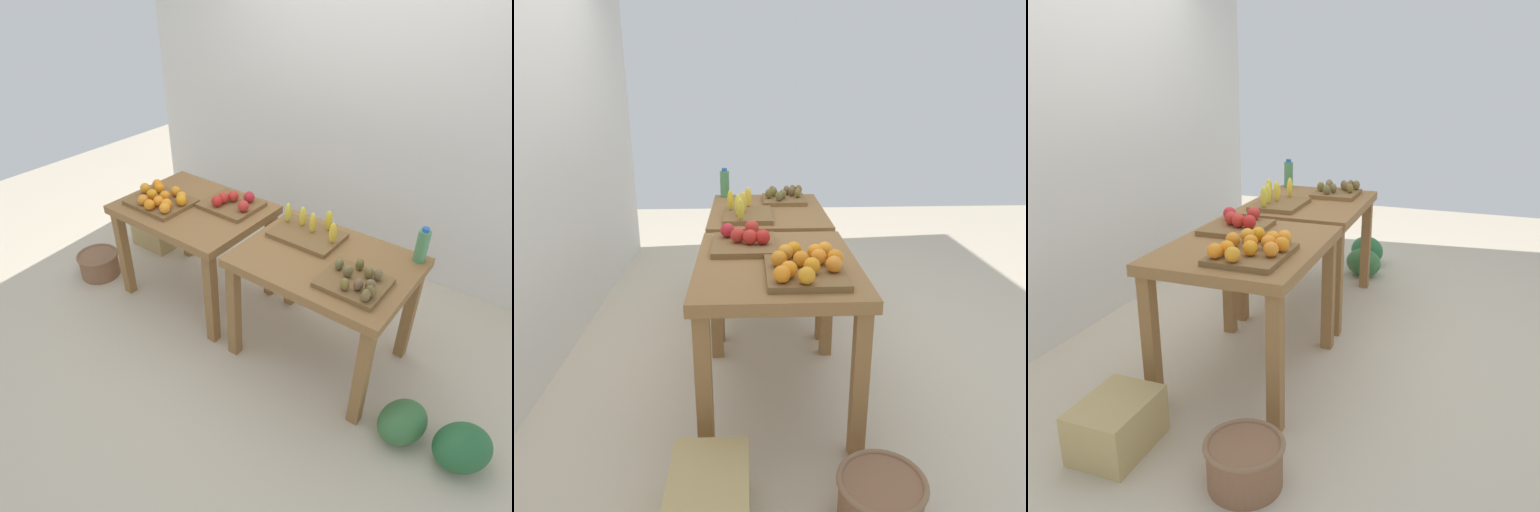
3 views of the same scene
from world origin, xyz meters
The scene contains 12 objects.
ground_plane centered at (0.00, 0.00, 0.00)m, with size 8.00×8.00×0.00m, color beige.
back_wall centered at (0.00, 1.35, 1.50)m, with size 4.40×0.12×3.00m, color silver.
display_table_left centered at (-0.56, 0.00, 0.67)m, with size 1.04×0.80×0.79m.
display_table_right centered at (0.56, 0.00, 0.67)m, with size 1.04×0.80×0.79m.
orange_bin centered at (-0.76, -0.12, 0.83)m, with size 0.47×0.38×0.11m.
apple_bin centered at (-0.32, 0.16, 0.83)m, with size 0.40×0.34×0.11m.
banana_crate centered at (0.33, 0.15, 0.83)m, with size 0.44×0.32×0.17m.
kiwi_bin centered at (0.82, -0.14, 0.82)m, with size 0.36×0.32×0.10m.
water_bottle centered at (1.01, 0.32, 0.89)m, with size 0.07×0.07×0.23m.
watermelon_pile centered at (1.45, -0.26, 0.12)m, with size 0.68×0.43×0.26m.
wicker_basket centered at (-1.41, -0.35, 0.11)m, with size 0.35×0.35×0.21m.
cardboard_produce_box centered at (-1.39, 0.30, 0.12)m, with size 0.40×0.30×0.25m, color tan.
Camera 2 is at (-2.86, 0.14, 1.59)m, focal length 34.49 mm.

